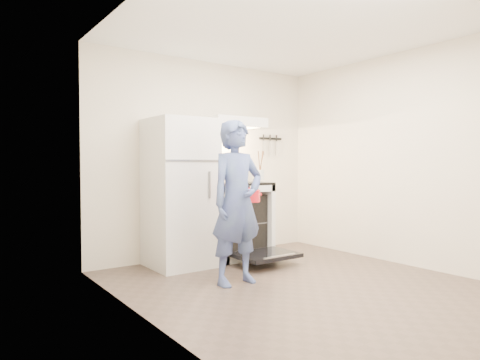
% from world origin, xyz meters
% --- Properties ---
extents(floor, '(3.60, 3.60, 0.00)m').
position_xyz_m(floor, '(0.00, 0.00, 0.00)').
color(floor, '#4E3E35').
rests_on(floor, ground).
extents(back_wall, '(3.20, 0.02, 2.50)m').
position_xyz_m(back_wall, '(0.00, 1.80, 1.25)').
color(back_wall, beige).
rests_on(back_wall, ground).
extents(refrigerator, '(0.70, 0.70, 1.70)m').
position_xyz_m(refrigerator, '(-0.58, 1.45, 0.85)').
color(refrigerator, silver).
rests_on(refrigerator, floor).
extents(stove_body, '(0.76, 0.65, 0.92)m').
position_xyz_m(stove_body, '(0.23, 1.48, 0.46)').
color(stove_body, silver).
rests_on(stove_body, floor).
extents(cooktop, '(0.76, 0.65, 0.03)m').
position_xyz_m(cooktop, '(0.23, 1.48, 0.94)').
color(cooktop, black).
rests_on(cooktop, stove_body).
extents(backsplash, '(0.76, 0.07, 0.20)m').
position_xyz_m(backsplash, '(0.23, 1.76, 1.05)').
color(backsplash, silver).
rests_on(backsplash, cooktop).
extents(oven_door, '(0.70, 0.54, 0.04)m').
position_xyz_m(oven_door, '(0.23, 0.88, 0.12)').
color(oven_door, black).
rests_on(oven_door, floor).
extents(oven_rack, '(0.60, 0.52, 0.01)m').
position_xyz_m(oven_rack, '(0.23, 1.48, 0.44)').
color(oven_rack, slate).
rests_on(oven_rack, stove_body).
extents(range_hood, '(0.76, 0.50, 0.12)m').
position_xyz_m(range_hood, '(0.23, 1.55, 1.71)').
color(range_hood, silver).
rests_on(range_hood, back_wall).
extents(knife_strip, '(0.40, 0.02, 0.03)m').
position_xyz_m(knife_strip, '(1.05, 1.79, 1.55)').
color(knife_strip, black).
rests_on(knife_strip, back_wall).
extents(pizza_stone, '(0.29, 0.29, 0.02)m').
position_xyz_m(pizza_stone, '(0.24, 1.44, 0.45)').
color(pizza_stone, '#976D50').
rests_on(pizza_stone, oven_rack).
extents(tea_kettle, '(0.25, 0.21, 0.31)m').
position_xyz_m(tea_kettle, '(0.04, 1.60, 1.10)').
color(tea_kettle, '#B5B5BA').
rests_on(tea_kettle, cooktop).
extents(utensil_jar, '(0.11, 0.11, 0.13)m').
position_xyz_m(utensil_jar, '(0.50, 1.32, 1.05)').
color(utensil_jar, silver).
rests_on(utensil_jar, cooktop).
extents(person, '(0.60, 0.41, 1.61)m').
position_xyz_m(person, '(-0.47, 0.46, 0.81)').
color(person, navy).
rests_on(person, floor).
extents(dutch_oven, '(0.33, 0.26, 0.22)m').
position_xyz_m(dutch_oven, '(-0.11, 0.77, 0.83)').
color(dutch_oven, red).
rests_on(dutch_oven, person).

